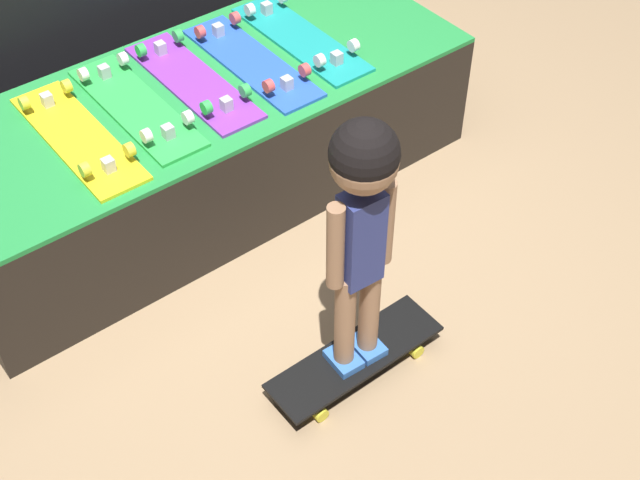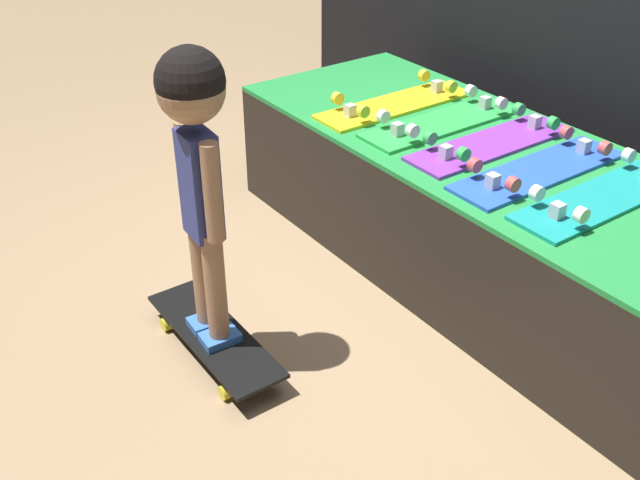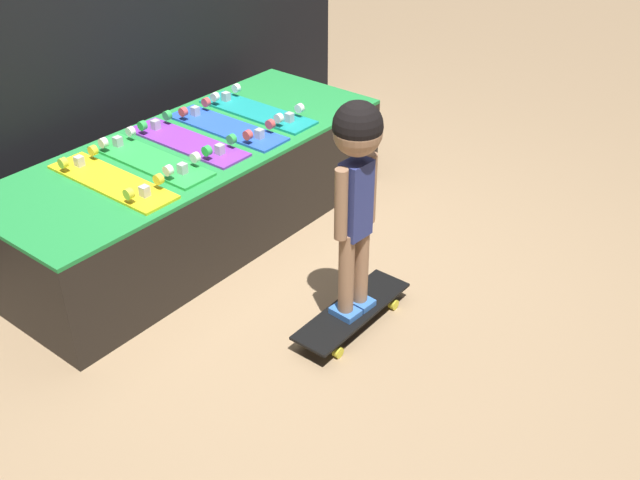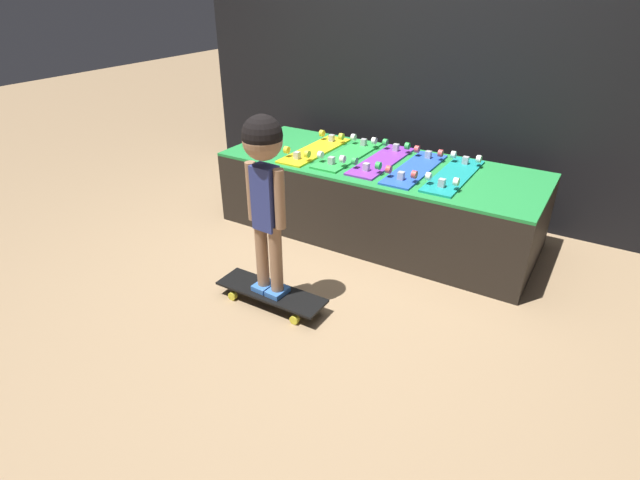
# 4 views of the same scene
# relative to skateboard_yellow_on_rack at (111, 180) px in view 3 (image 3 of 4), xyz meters

# --- Properties ---
(ground_plane) EXTENTS (16.00, 16.00, 0.00)m
(ground_plane) POSITION_rel_skateboard_yellow_on_rack_xyz_m (0.54, -0.62, -0.57)
(ground_plane) COLOR #9E7F5B
(display_rack) EXTENTS (2.29, 0.88, 0.55)m
(display_rack) POSITION_rel_skateboard_yellow_on_rack_xyz_m (0.54, 0.02, -0.29)
(display_rack) COLOR black
(display_rack) RESTS_ON ground_plane
(skateboard_yellow_on_rack) EXTENTS (0.21, 0.75, 0.09)m
(skateboard_yellow_on_rack) POSITION_rel_skateboard_yellow_on_rack_xyz_m (0.00, 0.00, 0.00)
(skateboard_yellow_on_rack) COLOR yellow
(skateboard_yellow_on_rack) RESTS_ON display_rack
(skateboard_green_on_rack) EXTENTS (0.21, 0.75, 0.09)m
(skateboard_green_on_rack) POSITION_rel_skateboard_yellow_on_rack_xyz_m (0.27, 0.03, 0.00)
(skateboard_green_on_rack) COLOR green
(skateboard_green_on_rack) RESTS_ON display_rack
(skateboard_purple_on_rack) EXTENTS (0.21, 0.75, 0.09)m
(skateboard_purple_on_rack) POSITION_rel_skateboard_yellow_on_rack_xyz_m (0.54, 0.04, 0.00)
(skateboard_purple_on_rack) COLOR purple
(skateboard_purple_on_rack) RESTS_ON display_rack
(skateboard_blue_on_rack) EXTENTS (0.21, 0.75, 0.09)m
(skateboard_blue_on_rack) POSITION_rel_skateboard_yellow_on_rack_xyz_m (0.80, 0.01, 0.00)
(skateboard_blue_on_rack) COLOR blue
(skateboard_blue_on_rack) RESTS_ON display_rack
(skateboard_teal_on_rack) EXTENTS (0.21, 0.75, 0.09)m
(skateboard_teal_on_rack) POSITION_rel_skateboard_yellow_on_rack_xyz_m (1.07, 0.03, 0.00)
(skateboard_teal_on_rack) COLOR teal
(skateboard_teal_on_rack) RESTS_ON display_rack
(skateboard_on_floor) EXTENTS (0.69, 0.20, 0.09)m
(skateboard_on_floor) POSITION_rel_skateboard_yellow_on_rack_xyz_m (0.41, -1.16, -0.49)
(skateboard_on_floor) COLOR black
(skateboard_on_floor) RESTS_ON ground_plane
(child) EXTENTS (0.25, 0.21, 1.05)m
(child) POSITION_rel_skateboard_yellow_on_rack_xyz_m (0.41, -1.16, 0.26)
(child) COLOR #3870C6
(child) RESTS_ON skateboard_on_floor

